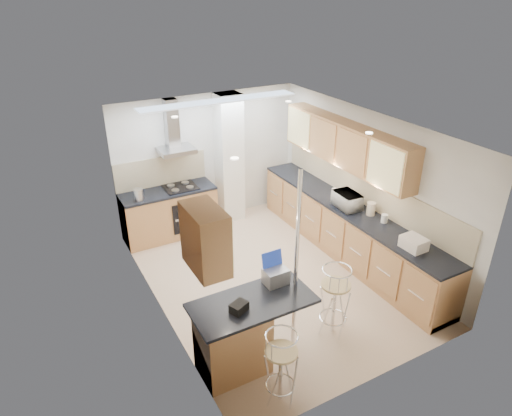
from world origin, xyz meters
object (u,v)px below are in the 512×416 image
microwave (347,201)px  bar_stool_end (334,301)px  laptop (276,276)px  bar_stool_near (281,368)px  bread_bin (414,243)px

microwave → bar_stool_end: 2.06m
microwave → laptop: 2.48m
microwave → bar_stool_end: microwave is taller
laptop → bar_stool_near: bearing=-117.4°
laptop → bread_bin: (2.13, -0.21, -0.03)m
bar_stool_near → bread_bin: bread_bin is taller
bar_stool_end → laptop: bearing=104.7°
microwave → laptop: microwave is taller
bread_bin → bar_stool_near: bearing=-167.8°
laptop → bread_bin: size_ratio=0.87×
bar_stool_end → bread_bin: (1.34, -0.00, 0.50)m
laptop → bread_bin: 2.15m
bar_stool_end → bread_bin: bearing=-60.5°
microwave → bar_stool_near: size_ratio=0.51×
bar_stool_end → bread_bin: size_ratio=3.03×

